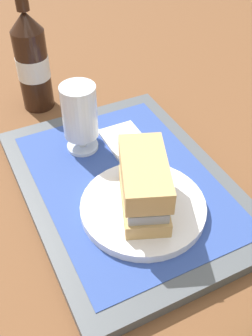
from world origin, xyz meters
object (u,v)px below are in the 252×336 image
Objects in this scene: sandwich at (144,182)px; beer_glass at (80,115)px; beer_bottle at (32,60)px; plate at (143,207)px.

beer_glass is at bearing 30.24° from sandwich.
beer_bottle is (0.38, 0.05, 0.03)m from sandwich.
beer_glass is at bearing 8.21° from plate.
plate is 0.71× the size of beer_bottle.
beer_glass is 0.20m from beer_bottle.
beer_bottle reaches higher than sandwich.
beer_bottle reaches higher than plate.
beer_bottle is (0.20, 0.02, 0.01)m from beer_glass.
plate is 1.32× the size of sandwich.
beer_glass reaches higher than sandwich.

